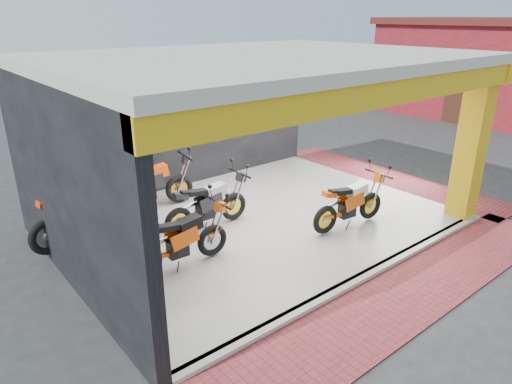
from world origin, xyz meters
TOP-DOWN VIEW (x-y plane):
  - ground at (0.00, 0.00)m, footprint 80.00×80.00m
  - showroom_floor at (0.00, 2.00)m, footprint 8.00×6.00m
  - showroom_ceiling at (0.00, 2.00)m, footprint 8.40×6.40m
  - back_wall at (0.00, 5.10)m, footprint 8.20×0.20m
  - left_wall at (-4.10, 2.00)m, footprint 0.20×6.20m
  - corner_column at (3.75, -0.75)m, footprint 0.50×0.50m
  - header_beam_front at (0.00, -1.00)m, footprint 8.40×0.30m
  - header_beam_right at (4.00, 2.00)m, footprint 0.30×6.40m
  - floor_kerb at (0.00, -1.02)m, footprint 8.00×0.20m
  - paver_front at (0.00, -1.80)m, footprint 9.00×1.40m
  - paver_right at (4.80, 2.00)m, footprint 1.40×7.00m
  - moto_hero at (1.89, 0.40)m, footprint 2.14×0.95m
  - moto_row_a at (-0.50, 2.30)m, footprint 2.14×0.85m
  - moto_row_b at (-1.79, 1.24)m, footprint 2.11×0.83m
  - moto_row_c at (-0.92, 3.94)m, footprint 2.43×1.21m
  - moto_row_d at (-2.61, 3.43)m, footprint 2.52×1.17m

SIDE VIEW (x-z plane):
  - ground at x=0.00m, z-range 0.00..0.00m
  - paver_front at x=0.00m, z-range 0.00..0.03m
  - paver_right at x=4.80m, z-range 0.00..0.03m
  - showroom_floor at x=0.00m, z-range 0.00..0.10m
  - floor_kerb at x=0.00m, z-range 0.00..0.10m
  - moto_hero at x=1.89m, z-range 0.10..1.37m
  - moto_row_b at x=-1.79m, z-range 0.10..1.38m
  - moto_row_a at x=-0.50m, z-range 0.10..1.40m
  - moto_row_c at x=-0.92m, z-range 0.10..1.52m
  - moto_row_d at x=-2.61m, z-range 0.10..1.59m
  - back_wall at x=0.00m, z-range 0.00..3.50m
  - left_wall at x=-4.10m, z-range 0.00..3.50m
  - corner_column at x=3.75m, z-range 0.00..3.50m
  - header_beam_front at x=0.00m, z-range 3.10..3.50m
  - header_beam_right at x=4.00m, z-range 3.10..3.50m
  - showroom_ceiling at x=0.00m, z-range 3.50..3.70m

